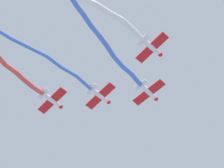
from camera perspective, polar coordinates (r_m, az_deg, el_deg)
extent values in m
ellipsoid|color=white|center=(76.67, 5.07, -1.06)|extent=(1.05, 4.73, 0.96)
sphere|color=red|center=(77.70, 6.16, -2.07)|extent=(0.83, 0.83, 0.82)
ellipsoid|color=#1E2D4C|center=(77.24, 5.34, -1.19)|extent=(0.66, 1.19, 0.51)
cube|color=red|center=(76.63, 5.16, -1.19)|extent=(6.88, 1.73, 0.13)
cube|color=white|center=(75.88, 4.09, -0.11)|extent=(2.69, 0.95, 0.11)
cube|color=red|center=(76.35, 4.11, 0.04)|extent=(0.15, 1.07, 1.33)
cylinder|color=#4C75DB|center=(75.17, 3.30, 0.72)|extent=(1.45, 2.71, 1.51)
cylinder|color=#4C75DB|center=(74.42, 2.09, 1.96)|extent=(1.32, 2.22, 1.34)
cylinder|color=#4C75DB|center=(73.73, 0.87, 3.15)|extent=(1.40, 2.56, 1.42)
cylinder|color=#4C75DB|center=(73.06, -0.25, 4.62)|extent=(1.70, 2.57, 1.52)
cylinder|color=#4C75DB|center=(72.25, -1.32, 6.13)|extent=(1.59, 2.70, 1.27)
cylinder|color=#4C75DB|center=(71.54, -2.44, 7.52)|extent=(1.44, 2.23, 1.46)
cylinder|color=#4C75DB|center=(70.96, -3.50, 8.91)|extent=(1.54, 2.54, 1.07)
cylinder|color=#4C75DB|center=(70.30, -4.49, 10.24)|extent=(1.34, 2.01, 1.09)
cylinder|color=#4C75DB|center=(69.72, -5.49, 11.63)|extent=(1.50, 2.57, 0.88)
sphere|color=#4C75DB|center=(75.60, 3.91, 0.01)|extent=(0.86, 0.86, 0.86)
sphere|color=#4C75DB|center=(74.75, 2.69, 1.45)|extent=(0.86, 0.86, 0.86)
sphere|color=#4C75DB|center=(74.10, 1.49, 2.47)|extent=(0.86, 0.86, 0.86)
sphere|color=#4C75DB|center=(73.37, 0.25, 3.84)|extent=(0.86, 0.86, 0.86)
sphere|color=#4C75DB|center=(72.78, -0.75, 5.40)|extent=(0.86, 0.86, 0.86)
sphere|color=#4C75DB|center=(71.74, -1.90, 6.88)|extent=(0.86, 0.86, 0.86)
sphere|color=#4C75DB|center=(71.36, -2.98, 8.16)|extent=(0.86, 0.86, 0.86)
sphere|color=#4C75DB|center=(70.57, -4.03, 9.67)|extent=(0.86, 0.86, 0.86)
sphere|color=#4C75DB|center=(70.04, -4.96, 10.82)|extent=(0.86, 0.86, 0.86)
ellipsoid|color=white|center=(76.85, -1.72, -1.58)|extent=(1.18, 4.75, 0.96)
sphere|color=red|center=(77.65, -0.48, -2.53)|extent=(0.86, 0.86, 0.82)
ellipsoid|color=#1E2D4C|center=(77.36, -1.39, -1.69)|extent=(0.70, 1.21, 0.51)
cube|color=red|center=(76.79, -1.63, -1.70)|extent=(6.92, 1.92, 0.13)
cube|color=white|center=(76.26, -2.83, -0.70)|extent=(2.72, 1.02, 0.11)
cube|color=red|center=(76.72, -2.76, -0.54)|extent=(0.18, 1.08, 1.33)
cylinder|color=#4C75DB|center=(75.40, -4.03, 0.27)|extent=(0.76, 3.70, 0.68)
cylinder|color=#4C75DB|center=(74.59, -6.11, 1.78)|extent=(1.49, 3.34, 1.00)
cylinder|color=#4C75DB|center=(74.06, -8.17, 3.15)|extent=(1.02, 3.30, 0.87)
cylinder|color=#4C75DB|center=(73.80, -10.26, 4.43)|extent=(1.76, 3.18, 1.10)
cylinder|color=#4C75DB|center=(73.76, -12.59, 5.55)|extent=(1.58, 3.57, 0.81)
cylinder|color=#4C75DB|center=(73.92, -14.93, 6.80)|extent=(1.71, 3.39, 1.43)
sphere|color=#4C75DB|center=(76.02, -3.04, -0.59)|extent=(0.68, 0.68, 0.68)
sphere|color=#4C75DB|center=(74.83, -5.04, 1.15)|extent=(0.68, 0.68, 0.68)
sphere|color=#4C75DB|center=(74.39, -7.19, 2.41)|extent=(0.68, 0.68, 0.68)
sphere|color=#4C75DB|center=(73.77, -9.17, 3.90)|extent=(0.68, 0.68, 0.68)
sphere|color=#4C75DB|center=(73.87, -11.36, 4.96)|extent=(0.68, 0.68, 0.68)
sphere|color=#4C75DB|center=(73.69, -13.82, 6.15)|extent=(0.68, 0.68, 0.68)
ellipsoid|color=white|center=(72.52, 5.49, 5.17)|extent=(1.24, 4.76, 0.96)
sphere|color=red|center=(73.36, 6.74, 4.10)|extent=(0.87, 0.87, 0.82)
ellipsoid|color=#1E2D4C|center=(73.05, 5.79, 5.01)|extent=(0.71, 1.21, 0.51)
cube|color=red|center=(72.46, 5.59, 5.05)|extent=(6.94, 2.01, 0.13)
cube|color=white|center=(71.90, 4.36, 6.15)|extent=(2.73, 1.06, 0.11)
cube|color=red|center=(72.39, 4.39, 6.28)|extent=(0.19, 1.08, 1.33)
cylinder|color=white|center=(71.24, 3.51, 6.96)|extent=(1.35, 2.48, 1.31)
cylinder|color=white|center=(70.42, 2.14, 8.26)|extent=(1.38, 2.53, 1.41)
cylinder|color=white|center=(69.63, 0.55, 9.38)|extent=(1.79, 2.65, 1.54)
cylinder|color=white|center=(68.90, -1.32, 10.46)|extent=(1.72, 3.01, 1.38)
cylinder|color=white|center=(68.41, -3.34, 11.44)|extent=(1.93, 2.72, 1.14)
sphere|color=white|center=(71.65, 4.15, 6.29)|extent=(0.96, 0.96, 0.96)
sphere|color=white|center=(70.84, 2.85, 7.63)|extent=(0.96, 0.96, 0.96)
sphere|color=white|center=(70.03, 1.41, 8.91)|extent=(0.96, 0.96, 0.96)
sphere|color=white|center=(69.26, -0.32, 9.85)|extent=(0.96, 0.96, 0.96)
sphere|color=white|center=(68.57, -2.34, 11.07)|extent=(0.96, 0.96, 0.96)
ellipsoid|color=white|center=(77.85, -8.41, -2.20)|extent=(1.10, 4.74, 0.96)
sphere|color=red|center=(78.49, -7.15, -3.15)|extent=(0.84, 0.84, 0.82)
ellipsoid|color=#1E2D4C|center=(78.31, -8.05, -2.30)|extent=(0.68, 1.20, 0.51)
cube|color=red|center=(77.79, -8.33, -2.32)|extent=(6.90, 1.81, 0.13)
cube|color=white|center=(77.41, -9.53, -1.31)|extent=(2.70, 0.98, 0.11)
cube|color=red|center=(77.85, -9.43, -1.15)|extent=(0.16, 1.07, 1.33)
cylinder|color=#DB4C4C|center=(77.07, -10.42, -0.77)|extent=(1.49, 2.25, 1.35)
cylinder|color=#DB4C4C|center=(76.56, -11.64, 0.15)|extent=(1.46, 2.25, 1.51)
cylinder|color=#DB4C4C|center=(75.88, -12.74, 1.13)|extent=(1.37, 2.12, 1.21)
cylinder|color=#DB4C4C|center=(75.59, -13.97, 2.14)|extent=(1.53, 2.39, 1.53)
cylinder|color=#DB4C4C|center=(75.36, -15.16, 3.20)|extent=(1.28, 2.15, 0.91)
sphere|color=#DB4C4C|center=(77.20, -9.76, -1.20)|extent=(0.89, 0.89, 0.89)
sphere|color=#DB4C4C|center=(76.96, -11.07, -0.33)|extent=(0.89, 0.89, 0.89)
sphere|color=#DB4C4C|center=(76.17, -12.21, 0.62)|extent=(0.89, 0.89, 0.89)
sphere|color=#DB4C4C|center=(75.59, -13.28, 1.63)|extent=(0.89, 0.89, 0.89)
sphere|color=#DB4C4C|center=(75.60, -14.67, 2.64)|extent=(0.89, 0.89, 0.89)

